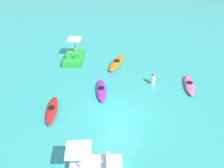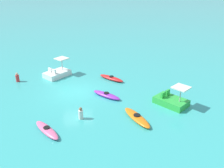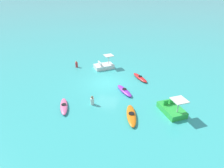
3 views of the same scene
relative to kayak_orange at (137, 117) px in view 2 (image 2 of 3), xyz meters
The scene contains 9 objects.
ground_plane 6.40m from the kayak_orange, 55.16° to the right, with size 600.00×600.00×0.00m, color #38ADA8.
kayak_orange is the anchor object (origin of this frame).
kayak_pink 5.96m from the kayak_orange, ahead, with size 1.83×2.62×0.37m.
kayak_purple 4.06m from the kayak_orange, 70.45° to the right, with size 2.22×2.45×0.37m.
kayak_red 7.26m from the kayak_orange, 88.28° to the right, with size 2.21×2.53×0.37m.
pedal_boat_white 10.60m from the kayak_orange, 60.72° to the right, with size 2.82×2.65×1.68m.
pedal_boat_green 3.53m from the kayak_orange, 154.79° to the right, with size 2.57×2.83×1.68m.
person_near_shore 12.33m from the kayak_orange, 44.59° to the right, with size 0.34×0.34×0.88m.
person_by_kayaks 3.83m from the kayak_orange, 13.72° to the right, with size 0.44×0.44×0.88m.
Camera 2 is at (1.08, 19.08, 9.01)m, focal length 39.73 mm.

